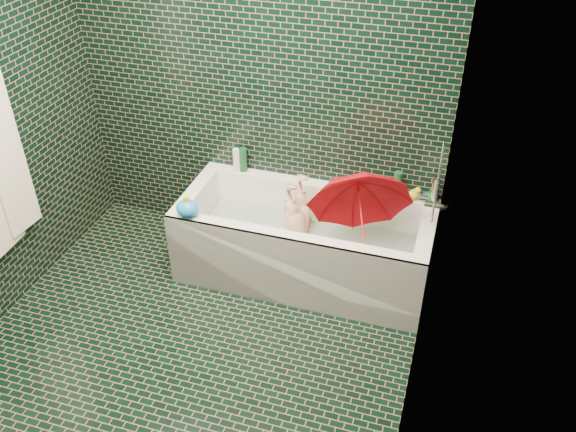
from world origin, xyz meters
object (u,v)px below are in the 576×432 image
(rubber_duck, at_px, (413,194))
(child, at_px, (300,231))
(bathtub, at_px, (304,250))
(bath_toy, at_px, (187,208))
(umbrella, at_px, (361,217))

(rubber_duck, bearing_deg, child, 176.38)
(bathtub, height_order, bath_toy, bath_toy)
(bathtub, xyz_separation_m, umbrella, (0.39, -0.08, 0.41))
(rubber_duck, bearing_deg, bath_toy, -178.94)
(umbrella, height_order, bath_toy, umbrella)
(child, relative_size, umbrella, 1.23)
(child, height_order, umbrella, umbrella)
(bath_toy, bearing_deg, umbrella, 0.13)
(bathtub, height_order, child, bathtub)
(bathtub, distance_m, bath_toy, 0.86)
(bath_toy, bearing_deg, child, 18.31)
(bathtub, distance_m, umbrella, 0.57)
(bathtub, height_order, umbrella, umbrella)
(bathtub, xyz_separation_m, rubber_duck, (0.67, 0.34, 0.38))
(rubber_duck, bearing_deg, bathtub, -177.46)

